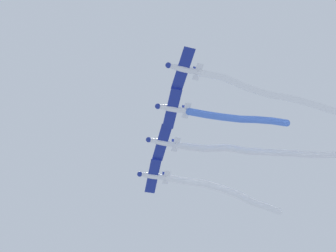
{
  "coord_description": "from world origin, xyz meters",
  "views": [
    {
      "loc": [
        -30.98,
        28.95,
        2.81
      ],
      "look_at": [
        -0.69,
        -0.68,
        61.38
      ],
      "focal_mm": 61.05,
      "sensor_mm": 36.0,
      "label": 1
    }
  ],
  "objects_px": {
    "airplane_left_wing": "(162,142)",
    "airplane_slot": "(183,69)",
    "airplane_lead": "(153,176)",
    "airplane_right_wing": "(172,109)"
  },
  "relations": [
    {
      "from": "airplane_left_wing",
      "to": "airplane_slot",
      "type": "height_order",
      "value": "same"
    },
    {
      "from": "airplane_lead",
      "to": "airplane_slot",
      "type": "xyz_separation_m",
      "value": [
        -14.45,
        8.8,
        0.3
      ]
    },
    {
      "from": "airplane_left_wing",
      "to": "airplane_right_wing",
      "type": "xyz_separation_m",
      "value": [
        -4.81,
        2.93,
        -0.3
      ]
    },
    {
      "from": "airplane_lead",
      "to": "airplane_slot",
      "type": "relative_size",
      "value": 0.97
    },
    {
      "from": "airplane_right_wing",
      "to": "airplane_slot",
      "type": "height_order",
      "value": "airplane_slot"
    },
    {
      "from": "airplane_left_wing",
      "to": "airplane_right_wing",
      "type": "relative_size",
      "value": 1.01
    },
    {
      "from": "airplane_lead",
      "to": "airplane_left_wing",
      "type": "height_order",
      "value": "airplane_left_wing"
    },
    {
      "from": "airplane_right_wing",
      "to": "airplane_lead",
      "type": "bearing_deg",
      "value": -87.9
    },
    {
      "from": "airplane_lead",
      "to": "airplane_right_wing",
      "type": "distance_m",
      "value": 11.27
    },
    {
      "from": "airplane_right_wing",
      "to": "airplane_slot",
      "type": "xyz_separation_m",
      "value": [
        -4.82,
        2.94,
        0.3
      ]
    }
  ]
}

